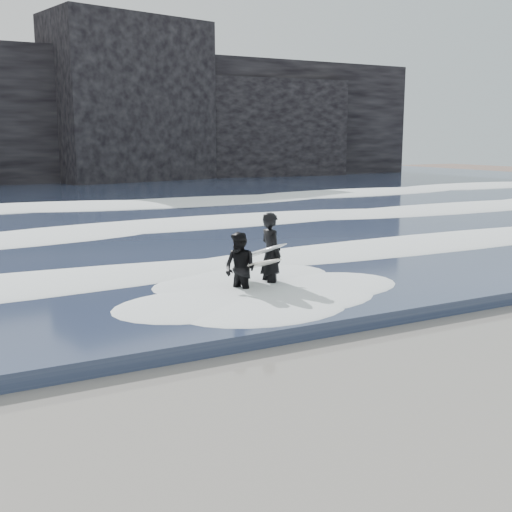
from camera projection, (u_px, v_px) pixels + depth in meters
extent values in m
plane|color=#7E5B4C|center=(448.00, 397.00, 8.96)|extent=(120.00, 120.00, 0.00)
cube|color=#2A3651|center=(49.00, 203.00, 34.06)|extent=(90.00, 52.00, 0.30)
cube|color=black|center=(1.00, 118.00, 47.90)|extent=(70.00, 9.00, 10.00)
ellipsoid|color=white|center=(196.00, 261.00, 16.68)|extent=(60.00, 3.20, 0.20)
ellipsoid|color=white|center=(119.00, 228.00, 22.74)|extent=(60.00, 4.00, 0.24)
ellipsoid|color=white|center=(65.00, 204.00, 30.54)|extent=(60.00, 4.80, 0.30)
imported|color=black|center=(271.00, 254.00, 14.54)|extent=(0.48, 0.71, 1.91)
ellipsoid|color=silver|center=(254.00, 254.00, 14.39)|extent=(1.15, 1.93, 0.77)
imported|color=black|center=(240.00, 269.00, 13.71)|extent=(0.86, 0.95, 1.59)
ellipsoid|color=silver|center=(257.00, 265.00, 13.90)|extent=(0.52, 1.91, 0.65)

